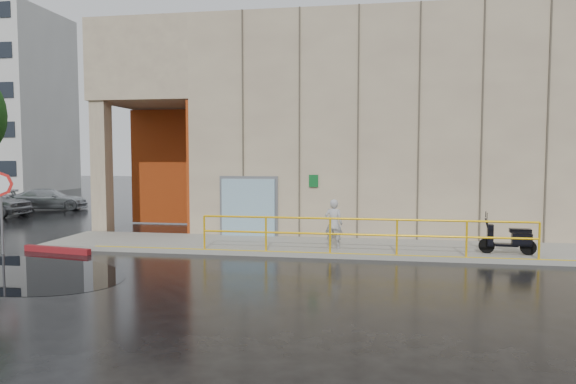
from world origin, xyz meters
name	(u,v)px	position (x,y,z in m)	size (l,w,h in m)	color
ground	(183,279)	(0.00, 0.00, 0.00)	(120.00, 120.00, 0.00)	black
sidewalk	(356,248)	(4.00, 4.50, 0.07)	(20.00, 3.00, 0.15)	gray
building	(387,127)	(5.10, 10.98, 4.21)	(20.00, 10.17, 8.00)	gray
guardrail	(363,235)	(4.25, 3.15, 0.68)	(9.56, 0.06, 1.03)	#EEB20C
person	(334,224)	(3.35, 3.91, 0.90)	(0.55, 0.36, 1.50)	#ADAEB2
scooter	(508,230)	(8.34, 3.73, 0.84)	(1.57, 0.66, 1.19)	black
stop_sign	(0,194)	(-6.50, 2.11, 1.82)	(0.71, 0.32, 2.49)	slate
red_curb	(57,250)	(-5.00, 2.57, 0.09)	(2.40, 0.18, 0.18)	maroon
puddle	(22,273)	(-4.22, -0.07, 0.00)	(6.10, 3.75, 0.01)	black
car_c	(49,199)	(-13.04, 14.01, 0.58)	(1.63, 4.01, 1.17)	silver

